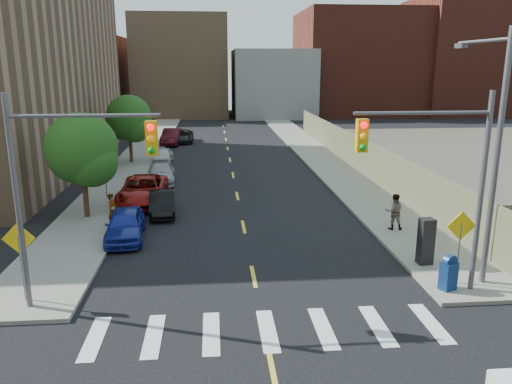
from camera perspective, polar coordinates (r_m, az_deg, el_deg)
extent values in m
cube|color=gray|center=(51.91, -12.01, 5.48)|extent=(3.50, 73.00, 0.15)
cube|color=gray|center=(52.34, 5.17, 5.80)|extent=(3.50, 73.00, 0.15)
cube|color=#6E704F|center=(39.58, 11.28, 4.55)|extent=(0.12, 44.00, 2.50)
cube|color=#592319|center=(82.08, -20.00, 12.25)|extent=(14.00, 18.00, 12.00)
cube|color=#8C6B4C|center=(81.57, -8.48, 13.98)|extent=(14.00, 16.00, 15.00)
cube|color=gray|center=(80.05, 1.79, 12.33)|extent=(12.00, 16.00, 10.00)
cube|color=#592319|center=(84.75, 11.38, 14.20)|extent=(18.00, 18.00, 16.00)
cube|color=#592319|center=(88.71, 22.07, 14.11)|extent=(14.00, 16.00, 18.00)
cylinder|color=#8C6B4C|center=(90.76, 24.73, 17.01)|extent=(1.80, 1.80, 28.00)
cylinder|color=#59595E|center=(17.14, -25.56, -1.57)|extent=(0.18, 0.18, 7.00)
cylinder|color=#59595E|center=(15.98, -19.00, 8.24)|extent=(4.50, 0.12, 0.12)
cube|color=#E5A50C|center=(15.71, -11.84, 6.05)|extent=(0.35, 0.30, 1.05)
cylinder|color=#59595E|center=(18.35, 24.30, -0.46)|extent=(0.18, 0.18, 7.00)
cylinder|color=#59595E|center=(16.90, 18.53, 8.57)|extent=(4.50, 0.12, 0.12)
cube|color=#E5A50C|center=(16.30, 12.00, 6.33)|extent=(0.35, 0.30, 1.05)
cylinder|color=#59595E|center=(18.92, 25.74, 2.91)|extent=(0.20, 0.20, 9.00)
cylinder|color=#59595E|center=(20.12, 24.54, 15.43)|extent=(0.12, 3.50, 0.12)
cube|color=#59595E|center=(21.54, 22.39, 15.21)|extent=(0.25, 0.60, 0.18)
cylinder|color=#59595E|center=(18.39, -25.14, -8.07)|extent=(0.06, 0.06, 2.40)
cube|color=yellow|center=(18.02, -25.51, -4.83)|extent=(1.06, 0.04, 1.06)
cylinder|color=#59595E|center=(19.29, 22.10, -6.72)|extent=(0.06, 0.06, 2.40)
cube|color=yellow|center=(18.95, 22.41, -3.61)|extent=(1.06, 0.04, 1.06)
cylinder|color=#59595E|center=(30.84, -16.81, 1.38)|extent=(0.06, 0.06, 2.40)
cube|color=yellow|center=(30.62, -16.96, 3.39)|extent=(1.06, 0.04, 1.06)
cylinder|color=#332114|center=(27.06, -18.90, -0.27)|extent=(0.28, 0.28, 2.64)
sphere|color=#244A15|center=(26.59, -19.31, 4.74)|extent=(3.60, 3.60, 3.60)
sphere|color=#244A15|center=(26.28, -18.30, 3.39)|extent=(2.64, 2.64, 2.64)
sphere|color=#244A15|center=(27.14, -19.86, 3.97)|extent=(2.88, 2.88, 2.88)
cylinder|color=#332114|center=(41.48, -14.11, 4.94)|extent=(0.28, 0.28, 2.64)
sphere|color=#244A15|center=(41.18, -14.32, 8.23)|extent=(3.60, 3.60, 3.60)
sphere|color=#244A15|center=(40.87, -13.63, 7.38)|extent=(2.64, 2.64, 2.64)
sphere|color=#244A15|center=(41.68, -14.74, 7.69)|extent=(2.88, 2.88, 2.88)
imported|color=navy|center=(23.58, -14.73, -3.63)|extent=(1.95, 4.23, 1.40)
imported|color=black|center=(27.09, -10.69, -1.25)|extent=(1.67, 3.87, 1.24)
imported|color=maroon|center=(29.46, -12.80, 0.21)|extent=(2.60, 5.60, 1.55)
imported|color=#93959A|center=(34.60, -10.82, 2.17)|extent=(2.16, 4.59, 1.29)
imported|color=silver|center=(41.41, -10.60, 4.13)|extent=(1.55, 3.70, 1.25)
imported|color=#3F0C13|center=(50.99, -9.60, 6.25)|extent=(2.07, 4.93, 1.58)
imported|color=black|center=(52.43, -8.37, 6.34)|extent=(2.14, 4.58, 1.27)
cube|color=navy|center=(18.84, 21.12, -8.93)|extent=(0.64, 0.57, 1.00)
cylinder|color=navy|center=(18.64, 21.26, -7.44)|extent=(0.57, 0.42, 0.52)
cube|color=black|center=(20.70, 18.84, -5.37)|extent=(0.60, 0.51, 1.85)
imported|color=gray|center=(24.96, -16.06, -2.06)|extent=(0.57, 0.70, 1.66)
imported|color=gray|center=(24.60, 15.52, -2.17)|extent=(0.96, 0.82, 1.73)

